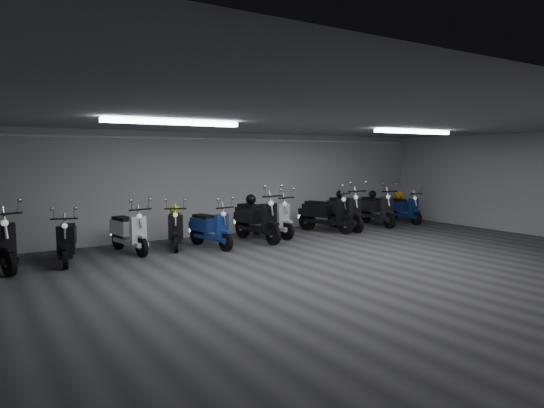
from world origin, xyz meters
TOP-DOWN VIEW (x-y plane):
  - floor at (0.00, 0.00)m, footprint 14.00×10.00m
  - ceiling at (0.00, 0.00)m, footprint 14.00×10.00m
  - back_wall at (0.00, 5.00)m, footprint 14.00×0.01m
  - right_wall at (7.00, 0.00)m, footprint 0.01×10.00m
  - fluor_strip_left at (-3.00, 1.00)m, footprint 2.40×0.18m
  - fluor_strip_right at (3.00, 1.00)m, footprint 2.40×0.18m
  - conduit at (0.00, 4.92)m, footprint 13.60×0.05m
  - scooter_1 at (-4.37, 3.41)m, footprint 0.90×1.71m
  - scooter_2 at (-3.02, 3.74)m, footprint 0.86×1.79m
  - scooter_3 at (-1.93, 3.75)m, footprint 1.10×1.75m
  - scooter_4 at (-1.23, 3.31)m, footprint 0.88×1.74m
  - scooter_5 at (0.15, 3.49)m, footprint 0.83×2.04m
  - scooter_6 at (0.79, 3.84)m, footprint 0.89×1.90m
  - scooter_7 at (2.56, 3.69)m, footprint 1.29×1.98m
  - scooter_8 at (3.30, 3.73)m, footprint 0.99×2.05m
  - scooter_9 at (4.68, 3.81)m, footprint 0.91×1.93m
  - scooter_10 at (5.86, 3.79)m, footprint 0.68×1.69m
  - helmet_0 at (3.35, 4.00)m, footprint 0.25×0.25m
  - helmet_1 at (5.88, 4.02)m, footprint 0.29×0.29m
  - helmet_2 at (0.13, 3.77)m, footprint 0.27×0.27m
  - helmet_3 at (4.72, 4.06)m, footprint 0.23×0.23m
  - helmet_4 at (-1.85, 3.97)m, footprint 0.25×0.25m

SIDE VIEW (x-z plane):
  - floor at x=0.00m, z-range -0.01..0.00m
  - scooter_1 at x=-4.37m, z-range 0.00..1.21m
  - scooter_10 at x=5.86m, z-range 0.00..1.23m
  - scooter_3 at x=-1.93m, z-range 0.00..1.23m
  - scooter_4 at x=-1.23m, z-range 0.00..1.24m
  - scooter_2 at x=-3.02m, z-range 0.00..1.28m
  - scooter_6 at x=0.79m, z-range 0.00..1.36m
  - scooter_9 at x=4.68m, z-range 0.00..1.38m
  - scooter_7 at x=2.56m, z-range 0.00..1.40m
  - scooter_8 at x=3.30m, z-range 0.00..1.47m
  - scooter_5 at x=0.15m, z-range 0.00..1.48m
  - helmet_4 at x=-1.85m, z-range 0.76..1.01m
  - helmet_1 at x=5.88m, z-range 0.76..1.05m
  - helmet_3 at x=4.72m, z-range 0.86..1.09m
  - helmet_0 at x=3.35m, z-range 0.91..1.16m
  - helmet_2 at x=0.13m, z-range 0.92..1.19m
  - back_wall at x=0.00m, z-range 0.00..2.80m
  - right_wall at x=7.00m, z-range 0.00..2.80m
  - conduit at x=0.00m, z-range 2.59..2.65m
  - fluor_strip_left at x=-3.00m, z-range 2.70..2.78m
  - fluor_strip_right at x=3.00m, z-range 2.70..2.78m
  - ceiling at x=0.00m, z-range 2.80..2.81m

